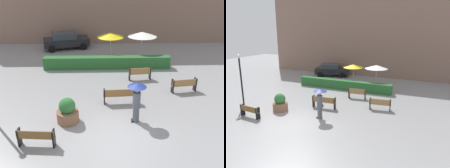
# 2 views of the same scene
# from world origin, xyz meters

# --- Properties ---
(ground_plane) EXTENTS (60.00, 60.00, 0.00)m
(ground_plane) POSITION_xyz_m (0.00, 0.00, 0.00)
(ground_plane) COLOR gray
(bench_near_left) EXTENTS (1.63, 0.45, 0.82)m
(bench_near_left) POSITION_xyz_m (-3.51, -0.80, 0.49)
(bench_near_left) COLOR brown
(bench_near_left) RESTS_ON ground
(bench_far_right) EXTENTS (1.61, 0.55, 0.86)m
(bench_far_right) POSITION_xyz_m (4.28, 4.19, 0.50)
(bench_far_right) COLOR #9E7242
(bench_far_right) RESTS_ON ground
(bench_back_row) EXTENTS (1.57, 0.49, 0.88)m
(bench_back_row) POSITION_xyz_m (1.80, 6.13, 0.52)
(bench_back_row) COLOR #9E7242
(bench_back_row) RESTS_ON ground
(bench_mid_center) EXTENTS (1.90, 0.44, 0.89)m
(bench_mid_center) POSITION_xyz_m (0.27, 2.87, 0.54)
(bench_mid_center) COLOR olive
(bench_mid_center) RESTS_ON ground
(pedestrian_with_umbrella) EXTENTS (0.92, 0.92, 2.02)m
(pedestrian_with_umbrella) POSITION_xyz_m (0.94, 1.05, 1.28)
(pedestrian_with_umbrella) COLOR #4C515B
(pedestrian_with_umbrella) RESTS_ON ground
(planter_pot) EXTENTS (1.08, 1.08, 1.30)m
(planter_pot) POSITION_xyz_m (-2.42, 1.09, 0.55)
(planter_pot) COLOR brown
(planter_pot) RESTS_ON ground
(patio_umbrella_yellow) EXTENTS (2.15, 2.15, 2.28)m
(patio_umbrella_yellow) POSITION_xyz_m (-0.09, 10.34, 2.10)
(patio_umbrella_yellow) COLOR silver
(patio_umbrella_yellow) RESTS_ON ground
(patio_umbrella_white) EXTENTS (2.30, 2.30, 2.39)m
(patio_umbrella_white) POSITION_xyz_m (2.43, 10.06, 2.21)
(patio_umbrella_white) COLOR silver
(patio_umbrella_white) RESTS_ON ground
(hedge_strip) EXTENTS (9.55, 0.70, 0.92)m
(hedge_strip) POSITION_xyz_m (-0.41, 8.40, 0.46)
(hedge_strip) COLOR #28602D
(hedge_strip) RESTS_ON ground
(parked_car) EXTENTS (4.50, 2.77, 1.57)m
(parked_car) POSITION_xyz_m (-4.25, 13.69, 0.82)
(parked_car) COLOR black
(parked_car) RESTS_ON ground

